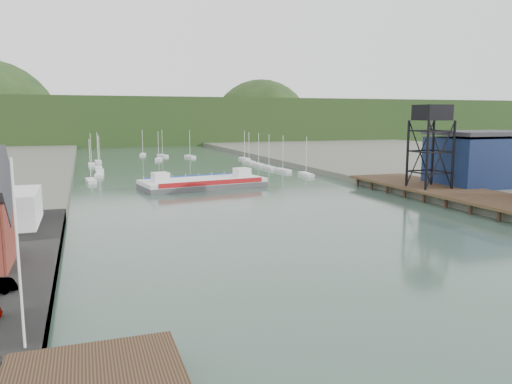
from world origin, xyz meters
TOP-DOWN VIEW (x-y plane):
  - east_pier at (37.00, 45.00)m, footprint 14.00×70.00m
  - flagpole at (-33.00, 10.00)m, footprint 0.16×0.16m
  - lift_tower at (35.00, 58.00)m, footprint 6.50×6.50m
  - blue_shed at (50.00, 60.00)m, footprint 20.50×14.50m
  - marina_sailboats at (0.08, 138.46)m, footprint 57.71×92.65m
  - distant_hills at (-3.98, 301.35)m, footprint 500.00×120.00m
  - chain_ferry at (-3.74, 86.51)m, footprint 28.79×15.18m

SIDE VIEW (x-z plane):
  - marina_sailboats at x=0.08m, z-range -0.10..0.80m
  - chain_ferry at x=-3.74m, z-range -0.84..3.10m
  - east_pier at x=37.00m, z-range 0.67..3.12m
  - blue_shed at x=50.00m, z-range 1.41..12.71m
  - flagpole at x=-33.00m, z-range 1.60..13.60m
  - distant_hills at x=-3.98m, z-range -29.62..50.38m
  - lift_tower at x=35.00m, z-range 7.65..23.65m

